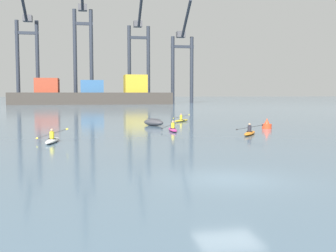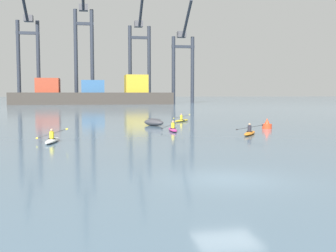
{
  "view_description": "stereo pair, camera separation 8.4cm",
  "coord_description": "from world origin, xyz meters",
  "px_view_note": "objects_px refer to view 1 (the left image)",
  "views": [
    {
      "loc": [
        -5.31,
        -15.6,
        3.35
      ],
      "look_at": [
        1.19,
        19.29,
        0.6
      ],
      "focal_mm": 45.24,
      "sensor_mm": 36.0,
      "label": 1
    },
    {
      "loc": [
        -5.22,
        -15.61,
        3.35
      ],
      "look_at": [
        1.19,
        19.29,
        0.6
      ],
      "focal_mm": 45.24,
      "sensor_mm": 36.0,
      "label": 2
    }
  ],
  "objects_px": {
    "kayak_white": "(52,140)",
    "kayak_yellow": "(181,120)",
    "kayak_magenta": "(173,129)",
    "channel_buoy": "(267,125)",
    "capsized_dinghy": "(154,122)",
    "gantry_crane_west": "(27,48)",
    "gantry_crane_west_mid": "(83,40)",
    "kayak_orange": "(250,133)",
    "container_barge": "(93,95)",
    "gantry_crane_east": "(182,57)",
    "gantry_crane_east_mid": "(139,51)"
  },
  "relations": [
    {
      "from": "kayak_white",
      "to": "kayak_magenta",
      "type": "distance_m",
      "value": 11.98
    },
    {
      "from": "kayak_white",
      "to": "kayak_magenta",
      "type": "relative_size",
      "value": 1.01
    },
    {
      "from": "container_barge",
      "to": "channel_buoy",
      "type": "height_order",
      "value": "container_barge"
    },
    {
      "from": "gantry_crane_east",
      "to": "kayak_yellow",
      "type": "xyz_separation_m",
      "value": [
        -20.28,
        -91.06,
        -15.38
      ]
    },
    {
      "from": "gantry_crane_east_mid",
      "to": "channel_buoy",
      "type": "height_order",
      "value": "gantry_crane_east_mid"
    },
    {
      "from": "kayak_white",
      "to": "kayak_orange",
      "type": "bearing_deg",
      "value": 9.73
    },
    {
      "from": "kayak_white",
      "to": "channel_buoy",
      "type": "bearing_deg",
      "value": 22.61
    },
    {
      "from": "capsized_dinghy",
      "to": "channel_buoy",
      "type": "relative_size",
      "value": 2.76
    },
    {
      "from": "container_barge",
      "to": "capsized_dinghy",
      "type": "height_order",
      "value": "container_barge"
    },
    {
      "from": "kayak_white",
      "to": "gantry_crane_west",
      "type": "bearing_deg",
      "value": 98.46
    },
    {
      "from": "gantry_crane_east",
      "to": "capsized_dinghy",
      "type": "relative_size",
      "value": 11.66
    },
    {
      "from": "gantry_crane_east",
      "to": "kayak_magenta",
      "type": "distance_m",
      "value": 106.99
    },
    {
      "from": "kayak_yellow",
      "to": "gantry_crane_west_mid",
      "type": "bearing_deg",
      "value": 97.89
    },
    {
      "from": "gantry_crane_west",
      "to": "gantry_crane_west_mid",
      "type": "distance_m",
      "value": 18.06
    },
    {
      "from": "gantry_crane_west_mid",
      "to": "capsized_dinghy",
      "type": "bearing_deg",
      "value": -85.08
    },
    {
      "from": "gantry_crane_east_mid",
      "to": "kayak_magenta",
      "type": "distance_m",
      "value": 108.78
    },
    {
      "from": "gantry_crane_east",
      "to": "kayak_orange",
      "type": "height_order",
      "value": "gantry_crane_east"
    },
    {
      "from": "channel_buoy",
      "to": "kayak_yellow",
      "type": "xyz_separation_m",
      "value": [
        -5.86,
        11.14,
        -0.19
      ]
    },
    {
      "from": "container_barge",
      "to": "gantry_crane_west_mid",
      "type": "relative_size",
      "value": 1.14
    },
    {
      "from": "kayak_magenta",
      "to": "channel_buoy",
      "type": "bearing_deg",
      "value": 6.11
    },
    {
      "from": "channel_buoy",
      "to": "capsized_dinghy",
      "type": "bearing_deg",
      "value": 151.67
    },
    {
      "from": "gantry_crane_west_mid",
      "to": "capsized_dinghy",
      "type": "distance_m",
      "value": 97.31
    },
    {
      "from": "gantry_crane_east_mid",
      "to": "gantry_crane_west_mid",
      "type": "bearing_deg",
      "value": -163.09
    },
    {
      "from": "container_barge",
      "to": "capsized_dinghy",
      "type": "distance_m",
      "value": 88.73
    },
    {
      "from": "channel_buoy",
      "to": "kayak_magenta",
      "type": "bearing_deg",
      "value": -173.89
    },
    {
      "from": "kayak_white",
      "to": "kayak_yellow",
      "type": "distance_m",
      "value": 23.19
    },
    {
      "from": "capsized_dinghy",
      "to": "container_barge",
      "type": "bearing_deg",
      "value": 93.41
    },
    {
      "from": "gantry_crane_east_mid",
      "to": "gantry_crane_east",
      "type": "xyz_separation_m",
      "value": [
        14.23,
        -3.75,
        -2.15
      ]
    },
    {
      "from": "container_barge",
      "to": "gantry_crane_west_mid",
      "type": "height_order",
      "value": "gantry_crane_west_mid"
    },
    {
      "from": "gantry_crane_west_mid",
      "to": "gantry_crane_east_mid",
      "type": "xyz_separation_m",
      "value": [
        18.41,
        5.6,
        -2.39
      ]
    },
    {
      "from": "gantry_crane_west",
      "to": "kayak_white",
      "type": "bearing_deg",
      "value": -81.54
    },
    {
      "from": "container_barge",
      "to": "kayak_white",
      "type": "distance_m",
      "value": 102.0
    },
    {
      "from": "gantry_crane_west_mid",
      "to": "channel_buoy",
      "type": "height_order",
      "value": "gantry_crane_west_mid"
    },
    {
      "from": "kayak_magenta",
      "to": "gantry_crane_west_mid",
      "type": "bearing_deg",
      "value": 95.03
    },
    {
      "from": "container_barge",
      "to": "channel_buoy",
      "type": "bearing_deg",
      "value": -80.74
    },
    {
      "from": "kayak_orange",
      "to": "gantry_crane_west_mid",
      "type": "bearing_deg",
      "value": 97.77
    },
    {
      "from": "gantry_crane_west",
      "to": "kayak_orange",
      "type": "bearing_deg",
      "value": -73.73
    },
    {
      "from": "capsized_dinghy",
      "to": "kayak_orange",
      "type": "bearing_deg",
      "value": -59.85
    },
    {
      "from": "gantry_crane_east",
      "to": "gantry_crane_east_mid",
      "type": "bearing_deg",
      "value": 165.24
    },
    {
      "from": "channel_buoy",
      "to": "kayak_white",
      "type": "height_order",
      "value": "channel_buoy"
    },
    {
      "from": "capsized_dinghy",
      "to": "kayak_magenta",
      "type": "distance_m",
      "value": 6.46
    },
    {
      "from": "channel_buoy",
      "to": "kayak_magenta",
      "type": "xyz_separation_m",
      "value": [
        -9.3,
        -1.0,
        -0.19
      ]
    },
    {
      "from": "gantry_crane_east",
      "to": "kayak_orange",
      "type": "distance_m",
      "value": 110.13
    },
    {
      "from": "capsized_dinghy",
      "to": "kayak_orange",
      "type": "xyz_separation_m",
      "value": [
        6.24,
        -10.74,
        -0.18
      ]
    },
    {
      "from": "container_barge",
      "to": "gantry_crane_east",
      "type": "distance_m",
      "value": 33.36
    },
    {
      "from": "gantry_crane_east",
      "to": "capsized_dinghy",
      "type": "distance_m",
      "value": 100.97
    },
    {
      "from": "channel_buoy",
      "to": "kayak_orange",
      "type": "relative_size",
      "value": 0.31
    },
    {
      "from": "gantry_crane_west_mid",
      "to": "kayak_magenta",
      "type": "xyz_separation_m",
      "value": [
        8.92,
        -101.34,
        -19.93
      ]
    },
    {
      "from": "gantry_crane_east",
      "to": "kayak_magenta",
      "type": "height_order",
      "value": "gantry_crane_east"
    },
    {
      "from": "channel_buoy",
      "to": "kayak_white",
      "type": "relative_size",
      "value": 0.29
    }
  ]
}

